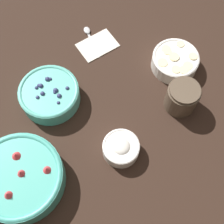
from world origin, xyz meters
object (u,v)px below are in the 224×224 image
object	(u,v)px
bowl_strawberries	(19,178)
bowl_bananas	(175,61)
bowl_blueberries	(50,94)
bowl_cream	(121,148)
jar_chocolate	(182,98)

from	to	relation	value
bowl_strawberries	bowl_bananas	size ratio (longest dim) A/B	1.60
bowl_blueberries	bowl_cream	size ratio (longest dim) A/B	1.74
bowl_bananas	jar_chocolate	size ratio (longest dim) A/B	1.52
bowl_strawberries	bowl_blueberries	bearing A→B (deg)	-118.66
bowl_blueberries	bowl_bananas	bearing A→B (deg)	-178.55
bowl_blueberries	jar_chocolate	bearing A→B (deg)	161.54
bowl_cream	jar_chocolate	size ratio (longest dim) A/B	1.07
bowl_strawberries	bowl_blueberries	distance (m)	0.27
bowl_strawberries	bowl_blueberries	xyz separation A→B (m)	(-0.13, -0.23, -0.01)
bowl_strawberries	jar_chocolate	bearing A→B (deg)	-168.33
bowl_blueberries	bowl_cream	bearing A→B (deg)	125.77
bowl_cream	bowl_strawberries	bearing A→B (deg)	1.67
bowl_strawberries	bowl_cream	world-z (taller)	bowl_strawberries
bowl_blueberries	bowl_cream	distance (m)	0.28
bowl_strawberries	bowl_cream	distance (m)	0.29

